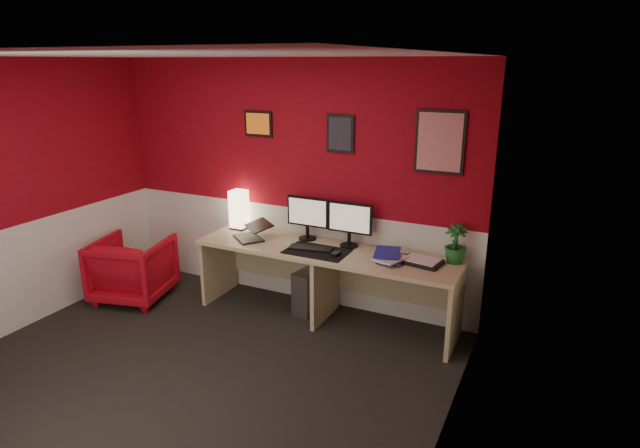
{
  "coord_description": "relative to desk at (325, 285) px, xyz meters",
  "views": [
    {
      "loc": [
        2.55,
        -2.88,
        2.46
      ],
      "look_at": [
        0.6,
        1.21,
        1.05
      ],
      "focal_mm": 29.42,
      "sensor_mm": 36.0,
      "label": 1
    }
  ],
  "objects": [
    {
      "name": "wainscot_right",
      "position": [
        1.43,
        -1.41,
        0.14
      ],
      "size": [
        0.01,
        3.5,
        1.0
      ],
      "primitive_type": "cube",
      "color": "silver",
      "rests_on": "ground"
    },
    {
      "name": "desk",
      "position": [
        0.0,
        0.0,
        0.0
      ],
      "size": [
        2.6,
        0.65,
        0.73
      ],
      "primitive_type": "cube",
      "color": "tan",
      "rests_on": "ground"
    },
    {
      "name": "ceiling",
      "position": [
        -0.56,
        -1.41,
        2.13
      ],
      "size": [
        4.0,
        3.5,
        0.01
      ],
      "primitive_type": "cube",
      "color": "white",
      "rests_on": "ground"
    },
    {
      "name": "laptop",
      "position": [
        -0.84,
        -0.05,
        0.47
      ],
      "size": [
        0.4,
        0.39,
        0.22
      ],
      "primitive_type": "cube",
      "rotation": [
        0.0,
        0.0,
        -0.67
      ],
      "color": "black",
      "rests_on": "desk"
    },
    {
      "name": "desk_mat",
      "position": [
        -0.05,
        -0.08,
        0.37
      ],
      "size": [
        0.6,
        0.38,
        0.01
      ],
      "primitive_type": "cube",
      "color": "black",
      "rests_on": "desk"
    },
    {
      "name": "zen_tray",
      "position": [
        0.93,
        0.05,
        0.38
      ],
      "size": [
        0.39,
        0.31,
        0.03
      ],
      "primitive_type": "cube",
      "rotation": [
        0.0,
        0.0,
        -0.17
      ],
      "color": "black",
      "rests_on": "desk"
    },
    {
      "name": "book_bottom",
      "position": [
        0.55,
        -0.01,
        0.38
      ],
      "size": [
        0.24,
        0.31,
        0.03
      ],
      "primitive_type": "imported",
      "rotation": [
        0.0,
        0.0,
        0.07
      ],
      "color": "#22239E",
      "rests_on": "desk"
    },
    {
      "name": "keyboard",
      "position": [
        -0.13,
        -0.06,
        0.38
      ],
      "size": [
        0.44,
        0.21,
        0.02
      ],
      "primitive_type": "cube",
      "rotation": [
        0.0,
        0.0,
        0.17
      ],
      "color": "black",
      "rests_on": "desk_mat"
    },
    {
      "name": "wainscot_left",
      "position": [
        -2.56,
        -1.41,
        0.14
      ],
      "size": [
        0.01,
        3.5,
        1.0
      ],
      "primitive_type": "cube",
      "color": "silver",
      "rests_on": "ground"
    },
    {
      "name": "wall_right",
      "position": [
        1.44,
        -1.41,
        0.89
      ],
      "size": [
        0.01,
        3.5,
        2.5
      ],
      "primitive_type": "cube",
      "color": "maroon",
      "rests_on": "ground"
    },
    {
      "name": "art_right",
      "position": [
        0.96,
        0.33,
        1.42
      ],
      "size": [
        0.44,
        0.02,
        0.56
      ],
      "primitive_type": "cube",
      "color": "red",
      "rests_on": "wall_back"
    },
    {
      "name": "art_center",
      "position": [
        0.0,
        0.33,
        1.44
      ],
      "size": [
        0.28,
        0.02,
        0.36
      ],
      "primitive_type": "cube",
      "color": "black",
      "rests_on": "wall_back"
    },
    {
      "name": "monitor_left",
      "position": [
        -0.3,
        0.21,
        0.66
      ],
      "size": [
        0.45,
        0.06,
        0.58
      ],
      "primitive_type": "cube",
      "color": "black",
      "rests_on": "desk"
    },
    {
      "name": "pc_tower",
      "position": [
        -0.2,
        0.12,
        -0.14
      ],
      "size": [
        0.28,
        0.48,
        0.45
      ],
      "primitive_type": "cube",
      "rotation": [
        0.0,
        0.0,
        -0.19
      ],
      "color": "#99999E",
      "rests_on": "ground"
    },
    {
      "name": "monitor_right",
      "position": [
        0.17,
        0.19,
        0.66
      ],
      "size": [
        0.45,
        0.06,
        0.58
      ],
      "primitive_type": "cube",
      "color": "black",
      "rests_on": "desk"
    },
    {
      "name": "wall_left",
      "position": [
        -2.56,
        -1.41,
        0.89
      ],
      "size": [
        0.01,
        3.5,
        2.5
      ],
      "primitive_type": "cube",
      "color": "maroon",
      "rests_on": "ground"
    },
    {
      "name": "book_top",
      "position": [
        0.51,
        -0.01,
        0.43
      ],
      "size": [
        0.29,
        0.35,
        0.03
      ],
      "primitive_type": "imported",
      "rotation": [
        0.0,
        0.0,
        0.23
      ],
      "color": "#22239E",
      "rests_on": "book_middle"
    },
    {
      "name": "armchair",
      "position": [
        -2.06,
        -0.45,
        -0.03
      ],
      "size": [
        0.88,
        0.89,
        0.68
      ],
      "primitive_type": "imported",
      "rotation": [
        0.0,
        0.0,
        3.38
      ],
      "color": "#B90817",
      "rests_on": "ground"
    },
    {
      "name": "book_middle",
      "position": [
        0.58,
        -0.02,
        0.4
      ],
      "size": [
        0.3,
        0.34,
        0.02
      ],
      "primitive_type": "imported",
      "rotation": [
        0.0,
        0.0,
        -0.36
      ],
      "color": "silver",
      "rests_on": "book_bottom"
    },
    {
      "name": "art_left",
      "position": [
        -0.91,
        0.33,
        1.49
      ],
      "size": [
        0.32,
        0.02,
        0.26
      ],
      "primitive_type": "cube",
      "color": "orange",
      "rests_on": "wall_back"
    },
    {
      "name": "wainscot_back",
      "position": [
        -0.56,
        0.34,
        0.14
      ],
      "size": [
        4.0,
        0.01,
        1.0
      ],
      "primitive_type": "cube",
      "color": "silver",
      "rests_on": "ground"
    },
    {
      "name": "ground",
      "position": [
        -0.56,
        -1.41,
        -0.36
      ],
      "size": [
        4.0,
        3.5,
        0.01
      ],
      "primitive_type": "cube",
      "color": "black",
      "rests_on": "ground"
    },
    {
      "name": "shoji_lamp",
      "position": [
        -1.12,
        0.21,
        0.56
      ],
      "size": [
        0.16,
        0.16,
        0.4
      ],
      "primitive_type": "cube",
      "color": "#FFE5B2",
      "rests_on": "desk"
    },
    {
      "name": "wall_back",
      "position": [
        -0.56,
        0.34,
        0.89
      ],
      "size": [
        4.0,
        0.01,
        2.5
      ],
      "primitive_type": "cube",
      "color": "maroon",
      "rests_on": "ground"
    },
    {
      "name": "potted_plant",
      "position": [
        1.19,
        0.2,
        0.54
      ],
      "size": [
        0.21,
        0.21,
        0.36
      ],
      "primitive_type": "imported",
      "rotation": [
        0.0,
        0.0,
        -0.04
      ],
      "color": "#19591E",
      "rests_on": "desk"
    },
    {
      "name": "mouse",
      "position": [
        0.16,
        -0.11,
        0.39
      ],
      "size": [
        0.07,
        0.1,
        0.03
      ],
      "primitive_type": "cube",
      "rotation": [
        0.0,
        0.0,
        -0.08
      ],
      "color": "black",
      "rests_on": "desk_mat"
    }
  ]
}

